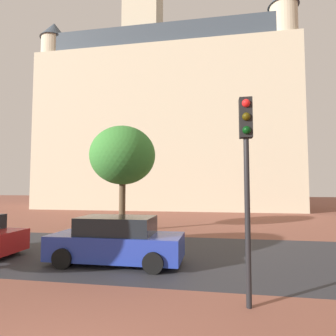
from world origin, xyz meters
The scene contains 6 objects.
ground_plane centered at (0.00, 10.00, 0.00)m, with size 120.00×120.00×0.00m, color brown.
street_asphalt_strip centered at (0.00, 7.93, 0.00)m, with size 120.00×7.21×0.00m, color #2D2D33.
landmark_building centered at (-3.97, 31.34, 11.13)m, with size 29.76×11.88×40.24m.
car_blue centered at (-1.02, 6.34, 0.74)m, with size 4.44×1.97×1.56m.
traffic_light_pole centered at (2.97, 3.54, 3.19)m, with size 0.28×0.34×4.56m.
tree_curb_far centered at (-3.05, 12.74, 4.38)m, with size 3.81×3.81×6.12m.
Camera 1 is at (2.29, -2.75, 2.59)m, focal length 29.70 mm.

